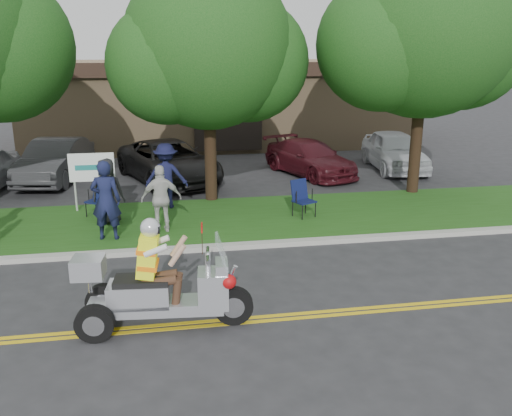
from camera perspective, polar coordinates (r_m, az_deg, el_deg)
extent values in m
plane|color=#28282B|center=(10.00, -3.61, -10.58)|extent=(120.00, 120.00, 0.00)
cube|color=gold|center=(9.49, -3.20, -12.12)|extent=(60.00, 0.10, 0.01)
cube|color=gold|center=(9.63, -3.32, -11.67)|extent=(60.00, 0.10, 0.01)
cube|color=#A8A89E|center=(12.76, -5.17, -4.20)|extent=(60.00, 0.25, 0.12)
cube|color=#214E14|center=(14.79, -5.89, -1.34)|extent=(60.00, 4.00, 0.10)
cube|color=#9E7F5B|center=(28.14, -4.02, 11.14)|extent=(18.00, 8.00, 4.00)
cube|color=black|center=(24.01, -3.04, 14.34)|extent=(18.00, 0.30, 0.60)
cylinder|color=#332114|center=(16.31, -4.87, 7.73)|extent=(0.36, 0.36, 4.20)
sphere|color=#154814|center=(16.14, -5.09, 16.72)|extent=(4.80, 4.80, 4.80)
sphere|color=#154814|center=(16.58, -0.87, 15.22)|extent=(3.60, 3.60, 3.60)
sphere|color=#154814|center=(15.88, -9.44, 14.69)|extent=(3.36, 3.36, 3.36)
cylinder|color=#332114|center=(17.87, 16.66, 8.77)|extent=(0.36, 0.36, 4.76)
sphere|color=#154814|center=(17.76, 17.45, 18.04)|extent=(5.60, 5.60, 5.60)
sphere|color=#154814|center=(18.67, 20.87, 16.04)|extent=(4.20, 4.20, 4.20)
sphere|color=#154814|center=(16.98, 13.21, 16.44)|extent=(3.92, 3.92, 3.92)
cylinder|color=silver|center=(16.16, -18.43, 1.25)|extent=(0.06, 0.06, 1.10)
cylinder|color=silver|center=(16.04, -14.91, 1.43)|extent=(0.06, 0.06, 1.10)
cube|color=white|center=(15.91, -16.91, 4.12)|extent=(1.25, 0.06, 0.80)
cylinder|color=black|center=(9.36, -2.38, -10.24)|extent=(0.68, 0.22, 0.67)
cylinder|color=black|center=(9.21, -16.64, -11.59)|extent=(0.64, 0.22, 0.63)
cylinder|color=black|center=(9.92, -15.72, -9.43)|extent=(0.64, 0.22, 0.63)
cube|color=silver|center=(9.38, -10.05, -10.13)|extent=(2.17, 0.71, 0.20)
cube|color=silver|center=(9.32, -12.21, -8.84)|extent=(1.05, 0.61, 0.39)
cube|color=black|center=(9.21, -11.95, -7.51)|extent=(0.94, 0.55, 0.11)
cube|color=silver|center=(9.21, -4.52, -8.43)|extent=(0.55, 0.58, 0.62)
cube|color=silver|center=(8.96, -3.61, -4.62)|extent=(0.26, 0.53, 0.55)
cube|color=silver|center=(9.26, -17.24, -5.99)|extent=(0.55, 0.51, 0.34)
sphere|color=#B20C0F|center=(8.98, -2.88, -7.64)|extent=(0.25, 0.25, 0.25)
cube|color=#CEDA17|center=(9.03, -11.33, -4.90)|extent=(0.42, 0.48, 0.73)
sphere|color=silver|center=(8.86, -11.07, -2.06)|extent=(0.32, 0.32, 0.32)
cylinder|color=black|center=(15.53, -17.45, -0.18)|extent=(0.03, 0.03, 0.41)
cylinder|color=black|center=(15.25, -16.18, -0.37)|extent=(0.03, 0.03, 0.41)
cylinder|color=black|center=(15.83, -16.51, 0.20)|extent=(0.03, 0.03, 0.41)
cylinder|color=black|center=(15.55, -15.24, 0.03)|extent=(0.03, 0.03, 0.41)
cube|color=#0D153D|center=(15.48, -16.41, 0.68)|extent=(0.68, 0.67, 0.04)
cube|color=#0D153D|center=(15.58, -15.98, 1.87)|extent=(0.51, 0.41, 0.55)
cylinder|color=black|center=(14.61, 4.90, -0.46)|extent=(0.03, 0.03, 0.42)
cylinder|color=black|center=(14.90, 6.28, -0.17)|extent=(0.03, 0.03, 0.42)
cylinder|color=black|center=(14.93, 3.88, -0.07)|extent=(0.03, 0.03, 0.42)
cylinder|color=black|center=(15.21, 5.25, 0.20)|extent=(0.03, 0.03, 0.42)
cube|color=#0D143F|center=(14.85, 5.10, 0.70)|extent=(0.68, 0.65, 0.04)
cube|color=#0D143F|center=(14.95, 4.57, 1.96)|extent=(0.55, 0.36, 0.57)
imported|color=#151A3C|center=(13.39, -15.52, 0.80)|extent=(0.76, 0.55, 1.93)
imported|color=beige|center=(13.68, -9.93, 0.97)|extent=(1.02, 0.47, 1.70)
imported|color=#141639|center=(15.77, -9.42, 3.37)|extent=(1.29, 0.85, 1.88)
imported|color=black|center=(14.64, -15.37, 1.71)|extent=(0.94, 0.71, 1.73)
imported|color=#303033|center=(20.50, -20.38, 4.68)|extent=(2.30, 4.70, 1.48)
imported|color=black|center=(19.46, -9.18, 4.85)|extent=(4.06, 5.70, 1.44)
imported|color=#430F17|center=(20.41, 5.68, 5.27)|extent=(3.18, 4.71, 1.27)
imported|color=silver|center=(21.88, 14.37, 5.90)|extent=(2.27, 4.60, 1.51)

